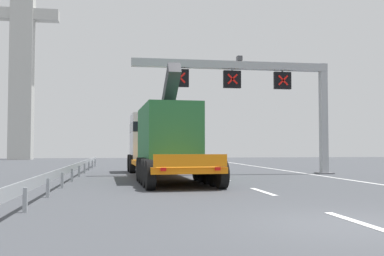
% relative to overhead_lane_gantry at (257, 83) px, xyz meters
% --- Properties ---
extents(ground, '(112.00, 112.00, 0.00)m').
position_rel_overhead_lane_gantry_xyz_m(ground, '(-3.17, -15.91, -5.29)').
color(ground, '#424449').
extents(lane_markings, '(0.20, 77.75, 0.01)m').
position_rel_overhead_lane_gantry_xyz_m(lane_markings, '(-2.78, 15.66, -5.28)').
color(lane_markings, silver).
rests_on(lane_markings, ground).
extents(edge_line_right, '(0.20, 63.00, 0.01)m').
position_rel_overhead_lane_gantry_xyz_m(edge_line_right, '(3.03, -3.91, -5.29)').
color(edge_line_right, silver).
rests_on(edge_line_right, ground).
extents(overhead_lane_gantry, '(11.80, 0.90, 6.84)m').
position_rel_overhead_lane_gantry_xyz_m(overhead_lane_gantry, '(0.00, 0.00, 0.00)').
color(overhead_lane_gantry, '#9EA0A5').
rests_on(overhead_lane_gantry, ground).
extents(heavy_haul_truck_orange, '(3.63, 14.16, 5.30)m').
position_rel_overhead_lane_gantry_xyz_m(heavy_haul_truck_orange, '(-5.70, -0.84, -3.30)').
color(heavy_haul_truck_orange, orange).
rests_on(heavy_haul_truck_orange, ground).
extents(guardrail_left, '(0.13, 31.50, 0.76)m').
position_rel_overhead_lane_gantry_xyz_m(guardrail_left, '(-10.03, -2.16, -4.73)').
color(guardrail_left, '#999EA3').
rests_on(guardrail_left, ground).
extents(bridge_pylon_distant, '(9.00, 2.00, 30.10)m').
position_rel_overhead_lane_gantry_xyz_m(bridge_pylon_distant, '(-20.68, 33.72, 10.15)').
color(bridge_pylon_distant, '#B7B7B2').
rests_on(bridge_pylon_distant, ground).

